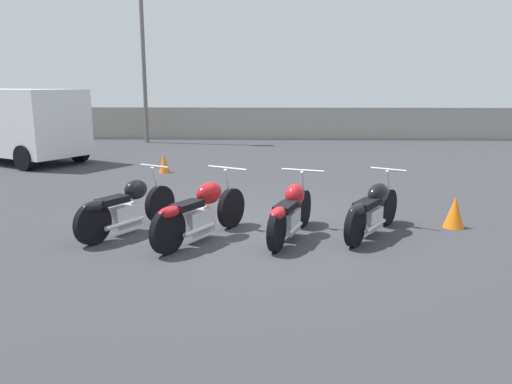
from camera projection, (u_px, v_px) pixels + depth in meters
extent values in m
plane|color=#38383D|center=(256.00, 229.00, 8.11)|extent=(60.00, 60.00, 0.00)
cube|color=#9E998E|center=(265.00, 124.00, 21.32)|extent=(40.00, 0.04, 1.35)
cylinder|color=slate|center=(143.00, 43.00, 19.46)|extent=(0.16, 0.16, 7.80)
cylinder|color=black|center=(160.00, 204.00, 8.44)|extent=(0.41, 0.60, 0.63)
cylinder|color=black|center=(93.00, 224.00, 7.26)|extent=(0.41, 0.60, 0.63)
cube|color=silver|center=(126.00, 216.00, 7.80)|extent=(0.43, 0.54, 0.35)
ellipsoid|color=black|center=(136.00, 190.00, 7.92)|extent=(0.45, 0.50, 0.32)
cube|color=black|center=(113.00, 200.00, 7.53)|extent=(0.46, 0.55, 0.10)
ellipsoid|color=black|center=(94.00, 206.00, 7.24)|extent=(0.39, 0.48, 0.16)
cylinder|color=silver|center=(154.00, 166.00, 8.22)|extent=(0.53, 0.33, 0.04)
cylinder|color=silver|center=(157.00, 185.00, 8.33)|extent=(0.17, 0.24, 0.65)
cylinder|color=silver|center=(125.00, 223.00, 7.63)|extent=(0.43, 0.68, 0.07)
cylinder|color=black|center=(231.00, 208.00, 8.14)|extent=(0.41, 0.61, 0.65)
cylinder|color=black|center=(168.00, 231.00, 6.85)|extent=(0.41, 0.61, 0.65)
cube|color=silver|center=(199.00, 222.00, 7.44)|extent=(0.45, 0.58, 0.36)
ellipsoid|color=#AD1419|center=(209.00, 193.00, 7.58)|extent=(0.50, 0.59, 0.34)
cube|color=black|center=(187.00, 205.00, 7.16)|extent=(0.47, 0.57, 0.10)
ellipsoid|color=#AD1419|center=(170.00, 212.00, 6.84)|extent=(0.39, 0.48, 0.16)
cylinder|color=silver|center=(227.00, 168.00, 7.91)|extent=(0.65, 0.39, 0.04)
cylinder|color=silver|center=(229.00, 188.00, 8.03)|extent=(0.17, 0.25, 0.66)
cylinder|color=silver|center=(199.00, 230.00, 7.26)|extent=(0.39, 0.61, 0.07)
cylinder|color=black|center=(303.00, 208.00, 8.23)|extent=(0.29, 0.60, 0.60)
cylinder|color=black|center=(277.00, 231.00, 6.97)|extent=(0.29, 0.60, 0.60)
cube|color=silver|center=(290.00, 221.00, 7.54)|extent=(0.35, 0.54, 0.33)
ellipsoid|color=red|center=(295.00, 195.00, 7.68)|extent=(0.41, 0.50, 0.34)
cube|color=black|center=(285.00, 207.00, 7.27)|extent=(0.40, 0.58, 0.10)
ellipsoid|color=red|center=(278.00, 213.00, 6.96)|extent=(0.33, 0.48, 0.16)
cylinder|color=silver|center=(303.00, 170.00, 8.01)|extent=(0.68, 0.27, 0.04)
cylinder|color=silver|center=(303.00, 190.00, 8.12)|extent=(0.13, 0.25, 0.63)
cylinder|color=silver|center=(295.00, 229.00, 7.39)|extent=(0.26, 0.59, 0.07)
cylinder|color=black|center=(388.00, 207.00, 8.31)|extent=(0.40, 0.56, 0.60)
cylinder|color=black|center=(355.00, 226.00, 7.17)|extent=(0.40, 0.56, 0.60)
cube|color=silver|center=(371.00, 219.00, 7.69)|extent=(0.44, 0.53, 0.33)
ellipsoid|color=black|center=(378.00, 193.00, 7.81)|extent=(0.52, 0.60, 0.32)
cube|color=black|center=(366.00, 204.00, 7.44)|extent=(0.49, 0.58, 0.10)
ellipsoid|color=black|center=(357.00, 210.00, 7.16)|extent=(0.40, 0.48, 0.16)
cylinder|color=silver|center=(388.00, 169.00, 8.09)|extent=(0.52, 0.35, 0.04)
cylinder|color=silver|center=(388.00, 189.00, 8.20)|extent=(0.17, 0.24, 0.63)
cylinder|color=silver|center=(375.00, 226.00, 7.53)|extent=(0.44, 0.65, 0.07)
cube|color=white|center=(10.00, 121.00, 15.08)|extent=(5.26, 4.09, 1.89)
cylinder|color=black|center=(4.00, 143.00, 16.97)|extent=(0.72, 0.53, 0.70)
cylinder|color=black|center=(25.00, 158.00, 13.56)|extent=(0.72, 0.53, 0.70)
cylinder|color=black|center=(79.00, 150.00, 15.11)|extent=(0.72, 0.53, 0.70)
cone|color=orange|center=(455.00, 212.00, 8.14)|extent=(0.34, 0.34, 0.51)
cone|color=orange|center=(164.00, 163.00, 13.29)|extent=(0.30, 0.30, 0.51)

